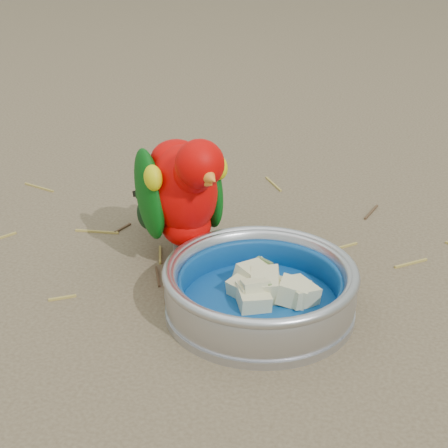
% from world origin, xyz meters
% --- Properties ---
extents(ground, '(60.00, 60.00, 0.00)m').
position_xyz_m(ground, '(0.00, 0.00, 0.00)').
color(ground, brown).
extents(food_bowl, '(0.23, 0.23, 0.02)m').
position_xyz_m(food_bowl, '(0.09, 0.05, 0.01)').
color(food_bowl, '#B2B2BA').
rests_on(food_bowl, ground).
extents(bowl_wall, '(0.23, 0.23, 0.04)m').
position_xyz_m(bowl_wall, '(0.09, 0.05, 0.04)').
color(bowl_wall, '#B2B2BA').
rests_on(bowl_wall, food_bowl).
extents(fruit_wedges, '(0.14, 0.14, 0.03)m').
position_xyz_m(fruit_wedges, '(0.09, 0.05, 0.03)').
color(fruit_wedges, beige).
rests_on(fruit_wedges, food_bowl).
extents(lory_parrot, '(0.23, 0.25, 0.19)m').
position_xyz_m(lory_parrot, '(-0.04, 0.14, 0.09)').
color(lory_parrot, '#CB0201').
rests_on(lory_parrot, ground).
extents(ground_debris, '(0.90, 0.80, 0.01)m').
position_xyz_m(ground_debris, '(0.04, 0.03, 0.00)').
color(ground_debris, '#A38C3F').
rests_on(ground_debris, ground).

